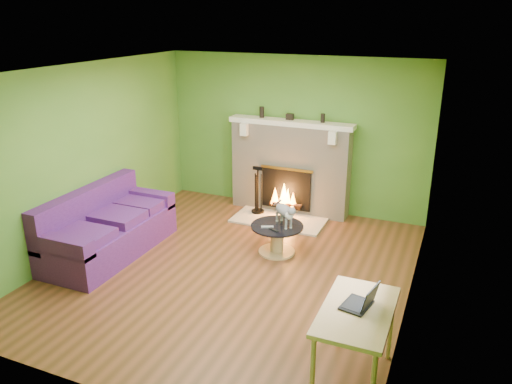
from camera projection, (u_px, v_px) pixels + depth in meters
The scene contains 22 objects.
floor at pixel (232, 270), 6.64m from camera, with size 5.00×5.00×0.00m, color #563218.
ceiling at pixel (228, 70), 5.76m from camera, with size 5.00×5.00×0.00m, color white.
wall_back at pixel (294, 134), 8.37m from camera, with size 5.00×5.00×0.00m, color #477F29.
wall_front at pixel (96, 265), 4.03m from camera, with size 5.00×5.00×0.00m, color #477F29.
wall_left at pixel (86, 158), 7.02m from camera, with size 5.00×5.00×0.00m, color #477F29.
wall_right at pixel (418, 202), 5.38m from camera, with size 5.00×5.00×0.00m, color #477F29.
window_frame at pixel (409, 209), 4.52m from camera, with size 1.20×1.20×0.00m, color silver.
window_pane at pixel (408, 209), 4.52m from camera, with size 1.06×1.06×0.00m, color white.
fireplace at pixel (290, 167), 8.39m from camera, with size 2.10×0.46×1.58m.
hearth at pixel (279, 220), 8.20m from camera, with size 1.50×0.75×0.03m, color beige.
mantel at pixel (291, 123), 8.11m from camera, with size 2.10×0.28×0.08m, color white.
sofa at pixel (106, 229), 7.03m from camera, with size 0.92×2.04×0.92m.
coffee_table at pixel (277, 237), 7.04m from camera, with size 0.74×0.74×0.42m.
desk at pixel (357, 318), 4.41m from camera, with size 0.61×1.05×0.77m.
cat at pixel (284, 213), 6.94m from camera, with size 0.21×0.58×0.36m, color slate, non-canonical shape.
remote_silver at pixel (267, 227), 6.91m from camera, with size 0.17×0.04×0.02m, color gray.
remote_black at pixel (274, 230), 6.82m from camera, with size 0.16×0.04×0.02m, color black.
laptop at pixel (357, 295), 4.39m from camera, with size 0.26×0.30×0.22m, color black, non-canonical shape.
fire_tools at pixel (258, 190), 8.34m from camera, with size 0.22×0.22×0.81m, color black, non-canonical shape.
mantel_vase_left at pixel (262, 112), 8.28m from camera, with size 0.08×0.08×0.18m, color black.
mantel_vase_right at pixel (323, 118), 7.91m from camera, with size 0.07×0.07×0.14m, color black.
mantel_box at pixel (290, 117), 8.11m from camera, with size 0.12×0.08×0.10m, color black.
Camera 1 is at (2.60, -5.30, 3.23)m, focal length 35.00 mm.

